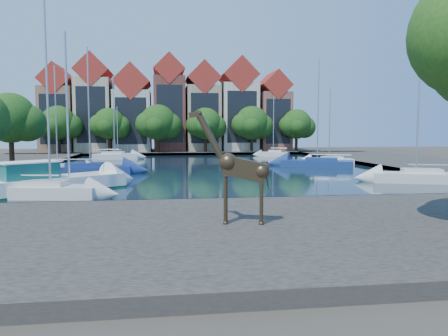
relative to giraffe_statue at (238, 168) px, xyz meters
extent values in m
plane|color=#38332B|center=(2.17, 6.64, -2.72)|extent=(160.00, 160.00, 0.00)
cube|color=black|center=(2.17, 30.64, -2.68)|extent=(38.00, 50.00, 0.08)
cube|color=#43403A|center=(2.17, -0.36, -2.47)|extent=(50.00, 14.00, 0.50)
cube|color=#43403A|center=(2.17, 62.64, -2.47)|extent=(60.00, 16.00, 0.50)
cube|color=#43403A|center=(27.17, 30.64, -2.47)|extent=(14.00, 52.00, 0.50)
cube|color=#88624A|center=(-20.83, 62.64, 3.28)|extent=(5.39, 9.00, 11.00)
cube|color=#A23020|center=(-20.83, 62.64, 9.99)|extent=(5.44, 9.18, 5.44)
cube|color=black|center=(-20.83, 58.16, 3.28)|extent=(4.40, 0.05, 8.25)
cube|color=#B8AE8D|center=(-14.83, 62.64, 4.03)|extent=(5.88, 9.00, 12.50)
cube|color=#A23020|center=(-14.83, 62.64, 11.60)|extent=(5.94, 9.18, 5.94)
cube|color=black|center=(-14.83, 58.16, 4.03)|extent=(4.80, 0.05, 9.38)
cube|color=beige|center=(-8.33, 62.64, 3.03)|extent=(6.37, 9.00, 10.50)
cube|color=#A23020|center=(-8.33, 62.64, 9.71)|extent=(6.43, 9.18, 6.43)
cube|color=black|center=(-8.33, 58.16, 3.03)|extent=(5.20, 0.05, 7.88)
cube|color=brown|center=(-1.83, 62.64, 4.28)|extent=(5.39, 9.00, 13.00)
cube|color=#A23020|center=(-1.83, 62.64, 11.99)|extent=(5.44, 9.18, 5.44)
cube|color=black|center=(-1.83, 58.16, 4.28)|extent=(4.40, 0.05, 9.75)
cube|color=tan|center=(4.17, 62.64, 3.53)|extent=(5.88, 9.00, 11.50)
cube|color=#A23020|center=(4.17, 62.64, 10.60)|extent=(5.94, 9.18, 5.94)
cube|color=black|center=(4.17, 58.16, 3.53)|extent=(4.80, 0.05, 8.62)
cube|color=beige|center=(10.67, 62.64, 3.78)|extent=(6.37, 9.00, 12.00)
cube|color=#A23020|center=(10.67, 62.64, 11.21)|extent=(6.43, 9.18, 6.43)
cube|color=black|center=(10.67, 58.16, 3.78)|extent=(5.20, 0.05, 9.00)
cube|color=brown|center=(17.17, 62.64, 3.03)|extent=(5.39, 9.00, 10.50)
cube|color=#A23020|center=(17.17, 62.64, 9.49)|extent=(5.44, 9.18, 5.44)
cube|color=black|center=(17.17, 58.16, 3.03)|extent=(4.40, 0.05, 7.88)
cylinder|color=#332114|center=(-19.83, 57.14, -0.62)|extent=(0.50, 0.50, 3.20)
sphere|color=#143D11|center=(-19.83, 57.14, 2.66)|extent=(5.60, 5.60, 5.60)
sphere|color=#143D11|center=(-18.15, 57.44, 2.10)|extent=(4.20, 4.20, 4.20)
sphere|color=#143D11|center=(-21.37, 56.74, 2.38)|extent=(3.92, 3.92, 3.92)
cylinder|color=#332114|center=(-11.83, 57.14, -0.62)|extent=(0.50, 0.50, 3.20)
sphere|color=#143D11|center=(-11.83, 57.14, 2.54)|extent=(5.20, 5.20, 5.20)
sphere|color=#143D11|center=(-10.27, 57.44, 2.02)|extent=(3.90, 3.90, 3.90)
sphere|color=#143D11|center=(-13.26, 56.74, 2.28)|extent=(3.64, 3.64, 3.64)
cylinder|color=#332114|center=(-3.83, 57.14, -0.62)|extent=(0.50, 0.50, 3.20)
sphere|color=#143D11|center=(-3.83, 57.14, 2.78)|extent=(6.00, 6.00, 6.00)
sphere|color=#143D11|center=(-2.03, 57.44, 2.18)|extent=(4.50, 4.50, 4.50)
sphere|color=#143D11|center=(-5.48, 56.74, 2.48)|extent=(4.20, 4.20, 4.20)
cylinder|color=#332114|center=(4.17, 57.14, -0.62)|extent=(0.50, 0.50, 3.20)
sphere|color=#143D11|center=(4.17, 57.14, 2.60)|extent=(5.40, 5.40, 5.40)
sphere|color=#143D11|center=(5.79, 57.44, 2.06)|extent=(4.05, 4.05, 4.05)
sphere|color=#143D11|center=(2.68, 56.74, 2.33)|extent=(3.78, 3.78, 3.78)
cylinder|color=#332114|center=(12.17, 57.14, -0.62)|extent=(0.50, 0.50, 3.20)
sphere|color=#143D11|center=(12.17, 57.14, 2.72)|extent=(5.80, 5.80, 5.80)
sphere|color=#143D11|center=(13.91, 57.44, 2.14)|extent=(4.35, 4.35, 4.35)
sphere|color=#143D11|center=(10.57, 56.74, 2.43)|extent=(4.06, 4.06, 4.06)
cylinder|color=#332114|center=(20.17, 57.14, -0.62)|extent=(0.50, 0.50, 3.20)
sphere|color=#143D11|center=(20.17, 57.14, 2.54)|extent=(5.20, 5.20, 5.20)
sphere|color=#143D11|center=(21.73, 57.44, 2.02)|extent=(3.90, 3.90, 3.90)
sphere|color=#143D11|center=(18.74, 56.74, 2.28)|extent=(3.64, 3.64, 3.64)
cylinder|color=#332114|center=(-19.83, 34.64, -0.52)|extent=(0.54, 0.54, 3.40)
sphere|color=#143D11|center=(-19.83, 34.64, 2.86)|extent=(5.60, 5.60, 5.60)
sphere|color=#143D11|center=(-18.15, 34.94, 2.30)|extent=(4.20, 4.20, 4.20)
cylinder|color=#392C1C|center=(-0.54, -0.09, -1.28)|extent=(0.14, 0.14, 1.88)
cylinder|color=#392C1C|center=(-0.46, 0.29, -1.28)|extent=(0.14, 0.14, 1.88)
cylinder|color=#392C1C|center=(0.86, -0.37, -1.28)|extent=(0.14, 0.14, 1.88)
cylinder|color=#392C1C|center=(0.94, 0.01, -1.28)|extent=(0.14, 0.14, 1.88)
cube|color=#392C1C|center=(0.24, -0.05, -0.03)|extent=(1.88, 0.84, 1.10)
cylinder|color=#392C1C|center=(-1.06, 0.21, 1.19)|extent=(1.23, 0.50, 1.94)
cube|color=#392C1C|center=(-1.69, 0.34, 2.15)|extent=(0.54, 0.26, 0.30)
cube|color=white|center=(-10.31, 13.39, -2.00)|extent=(9.25, 8.24, 1.27)
cube|color=#13534D|center=(-11.63, 12.33, -1.17)|extent=(3.97, 3.78, 1.17)
cylinder|color=#B2B2B7|center=(-9.43, 14.10, 3.23)|extent=(0.16, 0.16, 9.78)
cube|color=silver|center=(-9.83, 10.64, -2.15)|extent=(6.22, 3.19, 0.97)
cube|color=silver|center=(-9.83, 10.64, -1.83)|extent=(2.83, 1.93, 0.54)
cylinder|color=#B2B2B7|center=(-9.83, 10.64, 3.69)|extent=(0.13, 0.13, 11.15)
cube|color=navy|center=(-9.83, 25.37, -2.15)|extent=(7.67, 2.80, 0.98)
cube|color=navy|center=(-9.83, 25.37, -1.82)|extent=(3.37, 1.92, 0.54)
cylinder|color=#B2B2B7|center=(-9.83, 25.37, 3.66)|extent=(0.13, 0.13, 11.08)
cube|color=silver|center=(-12.83, 25.51, -2.19)|extent=(6.59, 3.72, 0.89)
cube|color=silver|center=(-12.83, 25.51, -1.90)|extent=(3.03, 2.18, 0.49)
cylinder|color=#B2B2B7|center=(-12.83, 25.51, 2.77)|extent=(0.12, 0.12, 9.43)
cube|color=silver|center=(-9.83, 46.21, -2.13)|extent=(6.44, 2.96, 1.01)
cube|color=silver|center=(-9.83, 46.21, -1.80)|extent=(2.89, 1.86, 0.56)
cylinder|color=#B2B2B7|center=(-9.83, 46.21, 3.60)|extent=(0.13, 0.13, 10.91)
cube|color=white|center=(-9.83, 50.64, -2.23)|extent=(5.88, 3.16, 0.82)
cube|color=white|center=(-9.83, 50.64, -1.95)|extent=(2.69, 1.88, 0.45)
cylinder|color=#B2B2B7|center=(-9.83, 50.64, 1.51)|extent=(0.11, 0.11, 7.02)
cube|color=silver|center=(16.89, 14.97, -2.14)|extent=(6.98, 4.29, 1.00)
cube|color=silver|center=(16.89, 14.97, -1.81)|extent=(3.25, 2.45, 0.55)
cylinder|color=#B2B2B7|center=(16.89, 14.97, 3.04)|extent=(0.13, 0.13, 9.80)
cube|color=navy|center=(14.35, 30.48, -2.17)|extent=(8.38, 5.81, 0.94)
cube|color=navy|center=(14.35, 30.48, -1.85)|extent=(3.97, 3.21, 0.52)
cylinder|color=#B2B2B7|center=(14.35, 30.48, 3.72)|extent=(0.12, 0.12, 11.26)
cube|color=silver|center=(17.17, 34.09, -2.23)|extent=(5.92, 2.59, 0.81)
cube|color=silver|center=(17.17, 34.09, -1.96)|extent=(2.65, 1.66, 0.45)
cylinder|color=#B2B2B7|center=(17.17, 34.09, 2.21)|extent=(0.11, 0.11, 8.42)
cube|color=silver|center=(14.17, 49.86, -2.18)|extent=(4.90, 3.32, 0.91)
cube|color=silver|center=(14.17, 49.86, -1.87)|extent=(2.31, 1.85, 0.51)
cylinder|color=#B2B2B7|center=(14.17, 49.86, 2.45)|extent=(0.12, 0.12, 8.75)
camera|label=1|loc=(-2.94, -17.04, 1.53)|focal=35.00mm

